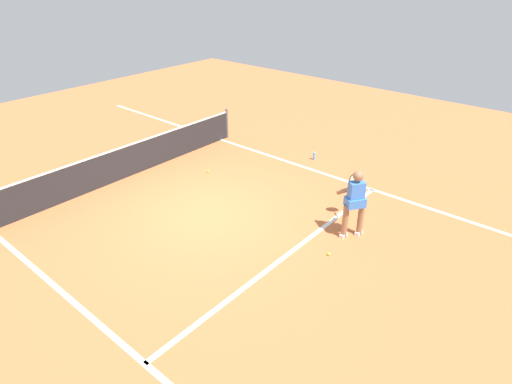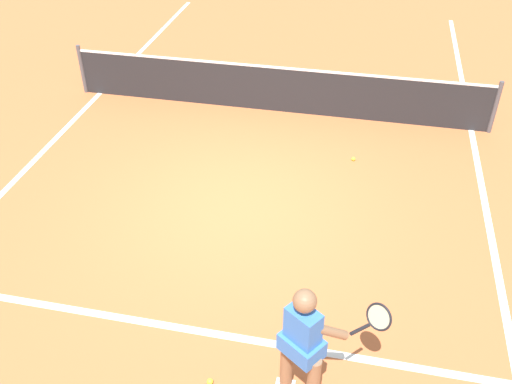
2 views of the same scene
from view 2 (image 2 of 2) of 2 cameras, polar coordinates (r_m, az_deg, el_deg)
The scene contains 8 objects.
ground_plane at distance 8.54m, azimuth -1.80°, elevation -1.27°, with size 26.09×26.09×0.00m, color #C66638.
service_line_marking at distance 6.83m, azimuth -6.75°, elevation -13.50°, with size 7.26×0.10×0.01m, color white.
sideline_left_marking at distance 9.92m, azimuth -22.64°, elevation 1.49°, with size 0.10×18.07×0.01m, color white.
sideline_right_marking at distance 8.60m, azimuth 22.49°, elevation -4.21°, with size 0.10×18.07×0.01m, color white.
court_net at distance 10.88m, azimuth 1.99°, elevation 10.29°, with size 7.94×0.08×0.99m.
tennis_player at distance 5.58m, azimuth 4.88°, elevation -14.88°, with size 1.09×0.76×1.55m.
tennis_ball_mid at distance 9.66m, azimuth 9.73°, elevation 3.29°, with size 0.07×0.07×0.07m, color #D1E533.
tennis_ball_far at distance 6.33m, azimuth -4.63°, elevation -18.40°, with size 0.07×0.07×0.07m, color #D1E533.
Camera 2 is at (1.68, -6.60, 5.16)m, focal length 39.95 mm.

